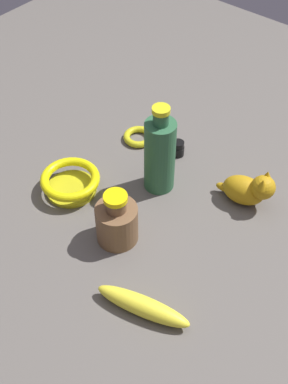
{
  "coord_description": "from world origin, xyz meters",
  "views": [
    {
      "loc": [
        -0.48,
        0.59,
        0.89
      ],
      "look_at": [
        0.0,
        0.0,
        0.09
      ],
      "focal_mm": 47.7,
      "sensor_mm": 36.0,
      "label": 1
    }
  ],
  "objects_px": {
    "bottle_short": "(117,221)",
    "cat_figurine": "(249,189)",
    "bowl": "(70,182)",
    "banana": "(143,306)",
    "nail_polish_jar": "(178,148)",
    "bangle": "(138,137)",
    "bottle_tall": "(160,154)"
  },
  "relations": [
    {
      "from": "bottle_short",
      "to": "cat_figurine",
      "type": "bearing_deg",
      "value": -121.12
    },
    {
      "from": "bowl",
      "to": "banana",
      "type": "height_order",
      "value": "bowl"
    },
    {
      "from": "bottle_short",
      "to": "banana",
      "type": "relative_size",
      "value": 0.68
    },
    {
      "from": "bowl",
      "to": "nail_polish_jar",
      "type": "distance_m",
      "value": 0.29
    },
    {
      "from": "cat_figurine",
      "to": "bangle",
      "type": "bearing_deg",
      "value": -1.63
    },
    {
      "from": "banana",
      "to": "bottle_tall",
      "type": "bearing_deg",
      "value": 108.98
    },
    {
      "from": "banana",
      "to": "bottle_tall",
      "type": "relative_size",
      "value": 0.85
    },
    {
      "from": "bangle",
      "to": "banana",
      "type": "bearing_deg",
      "value": 130.83
    },
    {
      "from": "cat_figurine",
      "to": "banana",
      "type": "bearing_deg",
      "value": 89.56
    },
    {
      "from": "bottle_short",
      "to": "bangle",
      "type": "bearing_deg",
      "value": -58.08
    },
    {
      "from": "bangle",
      "to": "bowl",
      "type": "height_order",
      "value": "bowl"
    },
    {
      "from": "bangle",
      "to": "bottle_short",
      "type": "bearing_deg",
      "value": 121.92
    },
    {
      "from": "bowl",
      "to": "nail_polish_jar",
      "type": "relative_size",
      "value": 3.39
    },
    {
      "from": "bangle",
      "to": "nail_polish_jar",
      "type": "xyz_separation_m",
      "value": [
        -0.12,
        -0.02,
        0.01
      ]
    },
    {
      "from": "bottle_tall",
      "to": "bowl",
      "type": "bearing_deg",
      "value": 44.62
    },
    {
      "from": "cat_figurine",
      "to": "bottle_tall",
      "type": "height_order",
      "value": "bottle_tall"
    },
    {
      "from": "bottle_short",
      "to": "bangle",
      "type": "relative_size",
      "value": 1.66
    },
    {
      "from": "nail_polish_jar",
      "to": "banana",
      "type": "bearing_deg",
      "value": 118.37
    },
    {
      "from": "bottle_short",
      "to": "banana",
      "type": "distance_m",
      "value": 0.2
    },
    {
      "from": "bottle_short",
      "to": "bottle_tall",
      "type": "distance_m",
      "value": 0.19
    },
    {
      "from": "cat_figurine",
      "to": "nail_polish_jar",
      "type": "distance_m",
      "value": 0.23
    },
    {
      "from": "bottle_short",
      "to": "bottle_tall",
      "type": "bearing_deg",
      "value": -80.76
    },
    {
      "from": "bottle_tall",
      "to": "nail_polish_jar",
      "type": "relative_size",
      "value": 5.55
    },
    {
      "from": "bowl",
      "to": "nail_polish_jar",
      "type": "xyz_separation_m",
      "value": [
        -0.12,
        -0.26,
        -0.01
      ]
    },
    {
      "from": "banana",
      "to": "nail_polish_jar",
      "type": "xyz_separation_m",
      "value": [
        0.22,
        -0.41,
        0.0
      ]
    },
    {
      "from": "cat_figurine",
      "to": "nail_polish_jar",
      "type": "relative_size",
      "value": 3.29
    },
    {
      "from": "banana",
      "to": "nail_polish_jar",
      "type": "bearing_deg",
      "value": 104.19
    },
    {
      "from": "banana",
      "to": "nail_polish_jar",
      "type": "height_order",
      "value": "nail_polish_jar"
    },
    {
      "from": "bangle",
      "to": "nail_polish_jar",
      "type": "relative_size",
      "value": 1.93
    },
    {
      "from": "bottle_short",
      "to": "nail_polish_jar",
      "type": "xyz_separation_m",
      "value": [
        0.06,
        -0.3,
        -0.03
      ]
    },
    {
      "from": "bottle_short",
      "to": "nail_polish_jar",
      "type": "bearing_deg",
      "value": -78.83
    },
    {
      "from": "bangle",
      "to": "nail_polish_jar",
      "type": "bearing_deg",
      "value": -170.76
    }
  ]
}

